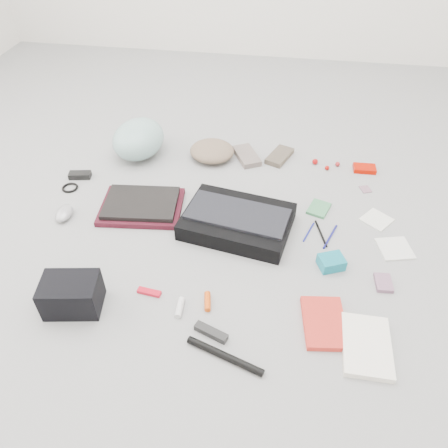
# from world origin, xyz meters

# --- Properties ---
(ground_plane) EXTENTS (4.00, 4.00, 0.00)m
(ground_plane) POSITION_xyz_m (0.00, 0.00, 0.00)
(ground_plane) COLOR gray
(messenger_bag) EXTENTS (0.49, 0.39, 0.07)m
(messenger_bag) POSITION_xyz_m (0.05, 0.04, 0.04)
(messenger_bag) COLOR black
(messenger_bag) RESTS_ON ground_plane
(bag_flap) EXTENTS (0.45, 0.26, 0.01)m
(bag_flap) POSITION_xyz_m (0.05, 0.04, 0.08)
(bag_flap) COLOR black
(bag_flap) RESTS_ON messenger_bag
(laptop_sleeve) EXTENTS (0.38, 0.30, 0.02)m
(laptop_sleeve) POSITION_xyz_m (-0.39, 0.10, 0.01)
(laptop_sleeve) COLOR #47101D
(laptop_sleeve) RESTS_ON ground_plane
(laptop) EXTENTS (0.34, 0.26, 0.02)m
(laptop) POSITION_xyz_m (-0.39, 0.10, 0.04)
(laptop) COLOR black
(laptop) RESTS_ON laptop_sleeve
(bike_helmet) EXTENTS (0.30, 0.35, 0.19)m
(bike_helmet) POSITION_xyz_m (-0.53, 0.53, 0.09)
(bike_helmet) COLOR #9AC9C4
(bike_helmet) RESTS_ON ground_plane
(beanie) EXTENTS (0.27, 0.26, 0.08)m
(beanie) POSITION_xyz_m (-0.15, 0.56, 0.04)
(beanie) COLOR #806954
(beanie) RESTS_ON ground_plane
(mitten_left) EXTENTS (0.17, 0.21, 0.03)m
(mitten_left) POSITION_xyz_m (0.03, 0.58, 0.01)
(mitten_left) COLOR slate
(mitten_left) RESTS_ON ground_plane
(mitten_right) EXTENTS (0.15, 0.20, 0.03)m
(mitten_right) POSITION_xyz_m (0.19, 0.61, 0.01)
(mitten_right) COLOR brown
(mitten_right) RESTS_ON ground_plane
(power_brick) EXTENTS (0.11, 0.07, 0.03)m
(power_brick) POSITION_xyz_m (-0.76, 0.28, 0.01)
(power_brick) COLOR black
(power_brick) RESTS_ON ground_plane
(cable_coil) EXTENTS (0.08, 0.08, 0.01)m
(cable_coil) POSITION_xyz_m (-0.77, 0.19, 0.01)
(cable_coil) COLOR black
(cable_coil) RESTS_ON ground_plane
(mouse) EXTENTS (0.08, 0.12, 0.04)m
(mouse) POSITION_xyz_m (-0.71, -0.01, 0.02)
(mouse) COLOR #9B9BA0
(mouse) RESTS_ON ground_plane
(camera_bag) EXTENTS (0.21, 0.17, 0.13)m
(camera_bag) POSITION_xyz_m (-0.46, -0.46, 0.06)
(camera_bag) COLOR black
(camera_bag) RESTS_ON ground_plane
(multitool) EXTENTS (0.09, 0.03, 0.01)m
(multitool) POSITION_xyz_m (-0.22, -0.37, 0.01)
(multitool) COLOR red
(multitool) RESTS_ON ground_plane
(toiletry_tube_white) EXTENTS (0.03, 0.08, 0.02)m
(toiletry_tube_white) POSITION_xyz_m (-0.09, -0.42, 0.01)
(toiletry_tube_white) COLOR silver
(toiletry_tube_white) RESTS_ON ground_plane
(toiletry_tube_orange) EXTENTS (0.04, 0.08, 0.02)m
(toiletry_tube_orange) POSITION_xyz_m (0.00, -0.38, 0.01)
(toiletry_tube_orange) COLOR #D84A0D
(toiletry_tube_orange) RESTS_ON ground_plane
(u_lock) EXTENTS (0.12, 0.07, 0.02)m
(u_lock) POSITION_xyz_m (0.04, -0.50, 0.01)
(u_lock) COLOR black
(u_lock) RESTS_ON ground_plane
(bike_pump) EXTENTS (0.26, 0.11, 0.02)m
(bike_pump) POSITION_xyz_m (0.10, -0.58, 0.01)
(bike_pump) COLOR black
(bike_pump) RESTS_ON ground_plane
(book_red) EXTENTS (0.17, 0.23, 0.02)m
(book_red) POSITION_xyz_m (0.41, -0.40, 0.01)
(book_red) COLOR red
(book_red) RESTS_ON ground_plane
(book_white) EXTENTS (0.16, 0.23, 0.02)m
(book_white) POSITION_xyz_m (0.55, -0.48, 0.01)
(book_white) COLOR white
(book_white) RESTS_ON ground_plane
(notepad) EXTENTS (0.11, 0.13, 0.01)m
(notepad) POSITION_xyz_m (0.40, 0.22, 0.01)
(notepad) COLOR #3E8151
(notepad) RESTS_ON ground_plane
(pen_blue) EXTENTS (0.05, 0.12, 0.01)m
(pen_blue) POSITION_xyz_m (0.35, 0.06, 0.00)
(pen_blue) COLOR navy
(pen_blue) RESTS_ON ground_plane
(pen_black) EXTENTS (0.05, 0.16, 0.01)m
(pen_black) POSITION_xyz_m (0.41, 0.06, 0.00)
(pen_black) COLOR black
(pen_black) RESTS_ON ground_plane
(pen_navy) EXTENTS (0.06, 0.15, 0.01)m
(pen_navy) POSITION_xyz_m (0.44, 0.04, 0.00)
(pen_navy) COLOR navy
(pen_navy) RESTS_ON ground_plane
(accordion_wallet) EXTENTS (0.12, 0.11, 0.05)m
(accordion_wallet) POSITION_xyz_m (0.44, -0.12, 0.02)
(accordion_wallet) COLOR teal
(accordion_wallet) RESTS_ON ground_plane
(card_deck) EXTENTS (0.07, 0.09, 0.02)m
(card_deck) POSITION_xyz_m (0.63, -0.19, 0.01)
(card_deck) COLOR gray
(card_deck) RESTS_ON ground_plane
(napkin_top) EXTENTS (0.16, 0.16, 0.01)m
(napkin_top) POSITION_xyz_m (0.65, 0.19, 0.00)
(napkin_top) COLOR silver
(napkin_top) RESTS_ON ground_plane
(napkin_bottom) EXTENTS (0.15, 0.15, 0.01)m
(napkin_bottom) POSITION_xyz_m (0.70, 0.01, 0.00)
(napkin_bottom) COLOR silver
(napkin_bottom) RESTS_ON ground_plane
(lollipop_a) EXTENTS (0.03, 0.03, 0.03)m
(lollipop_a) POSITION_xyz_m (0.38, 0.58, 0.01)
(lollipop_a) COLOR #9E0909
(lollipop_a) RESTS_ON ground_plane
(lollipop_b) EXTENTS (0.02, 0.02, 0.02)m
(lollipop_b) POSITION_xyz_m (0.44, 0.54, 0.01)
(lollipop_b) COLOR #A90A05
(lollipop_b) RESTS_ON ground_plane
(lollipop_c) EXTENTS (0.03, 0.03, 0.02)m
(lollipop_c) POSITION_xyz_m (0.49, 0.58, 0.01)
(lollipop_c) COLOR maroon
(lollipop_c) RESTS_ON ground_plane
(altoids_tin) EXTENTS (0.11, 0.07, 0.02)m
(altoids_tin) POSITION_xyz_m (0.62, 0.57, 0.01)
(altoids_tin) COLOR #BB0F00
(altoids_tin) RESTS_ON ground_plane
(stamp_sheet) EXTENTS (0.06, 0.07, 0.00)m
(stamp_sheet) POSITION_xyz_m (0.62, 0.40, 0.00)
(stamp_sheet) COLOR gray
(stamp_sheet) RESTS_ON ground_plane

